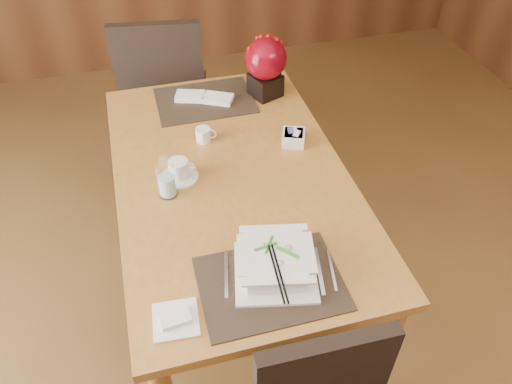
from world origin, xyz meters
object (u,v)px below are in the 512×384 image
object	(u,v)px
coffee_cup	(179,171)
bread_plate	(176,320)
water_glass	(166,178)
creamer_jug	(203,135)
berry_decor	(266,64)
far_chair	(164,91)
sugar_caddy	(293,138)
dining_table	(232,192)
soup_setting	(275,264)

from	to	relation	value
coffee_cup	bread_plate	world-z (taller)	coffee_cup
water_glass	creamer_jug	distance (m)	0.36
creamer_jug	berry_decor	bearing A→B (deg)	51.87
coffee_cup	far_chair	distance (m)	0.99
creamer_jug	water_glass	bearing A→B (deg)	-109.34
creamer_jug	sugar_caddy	xyz separation A→B (m)	(0.36, -0.12, -0.00)
coffee_cup	far_chair	world-z (taller)	far_chair
berry_decor	bread_plate	size ratio (longest dim) A/B	2.12
dining_table	bread_plate	xyz separation A→B (m)	(-0.31, -0.61, 0.10)
dining_table	coffee_cup	distance (m)	0.24
creamer_jug	coffee_cup	bearing A→B (deg)	-108.93
water_glass	far_chair	world-z (taller)	far_chair
water_glass	coffee_cup	bearing A→B (deg)	56.36
bread_plate	far_chair	bearing A→B (deg)	84.50
water_glass	berry_decor	size ratio (longest dim) A/B	0.56
dining_table	coffee_cup	world-z (taller)	coffee_cup
bread_plate	sugar_caddy	bearing A→B (deg)	50.36
coffee_cup	sugar_caddy	bearing A→B (deg)	11.06
soup_setting	far_chair	distance (m)	1.54
dining_table	sugar_caddy	xyz separation A→B (m)	(0.30, 0.13, 0.12)
coffee_cup	berry_decor	size ratio (longest dim) A/B	0.51
coffee_cup	berry_decor	bearing A→B (deg)	45.48
soup_setting	coffee_cup	size ratio (longest dim) A/B	2.12
soup_setting	far_chair	size ratio (longest dim) A/B	0.30
creamer_jug	soup_setting	bearing A→B (deg)	-70.15
dining_table	creamer_jug	distance (m)	0.29
dining_table	sugar_caddy	world-z (taller)	sugar_caddy
dining_table	creamer_jug	size ratio (longest dim) A/B	18.19
far_chair	dining_table	bearing A→B (deg)	107.77
creamer_jug	berry_decor	xyz separation A→B (m)	(0.35, 0.28, 0.13)
dining_table	soup_setting	xyz separation A→B (m)	(0.02, -0.52, 0.15)
far_chair	bread_plate	bearing A→B (deg)	93.38
creamer_jug	bread_plate	bearing A→B (deg)	-92.82
sugar_caddy	soup_setting	bearing A→B (deg)	-113.05
bread_plate	far_chair	xyz separation A→B (m)	(0.15, 1.60, -0.18)
coffee_cup	sugar_caddy	xyz separation A→B (m)	(0.50, 0.10, -0.01)
dining_table	berry_decor	bearing A→B (deg)	61.31
creamer_jug	bread_plate	world-z (taller)	creamer_jug
dining_table	berry_decor	xyz separation A→B (m)	(0.29, 0.53, 0.26)
bread_plate	creamer_jug	bearing A→B (deg)	73.91
sugar_caddy	far_chair	world-z (taller)	far_chair
creamer_jug	far_chair	size ratio (longest dim) A/B	0.08
coffee_cup	far_chair	bearing A→B (deg)	87.41
berry_decor	sugar_caddy	bearing A→B (deg)	-88.70
coffee_cup	water_glass	world-z (taller)	water_glass
dining_table	sugar_caddy	distance (m)	0.35
water_glass	creamer_jug	xyz separation A→B (m)	(0.19, 0.30, -0.05)
water_glass	far_chair	distance (m)	1.08
sugar_caddy	berry_decor	size ratio (longest dim) A/B	0.32
water_glass	sugar_caddy	world-z (taller)	water_glass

